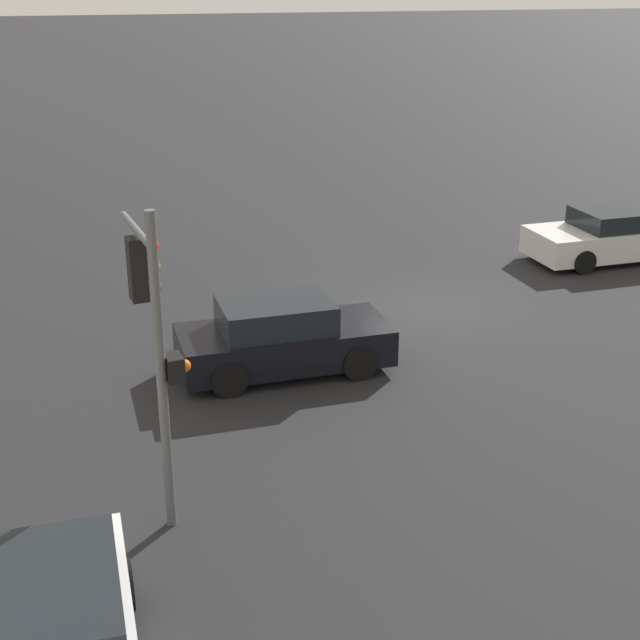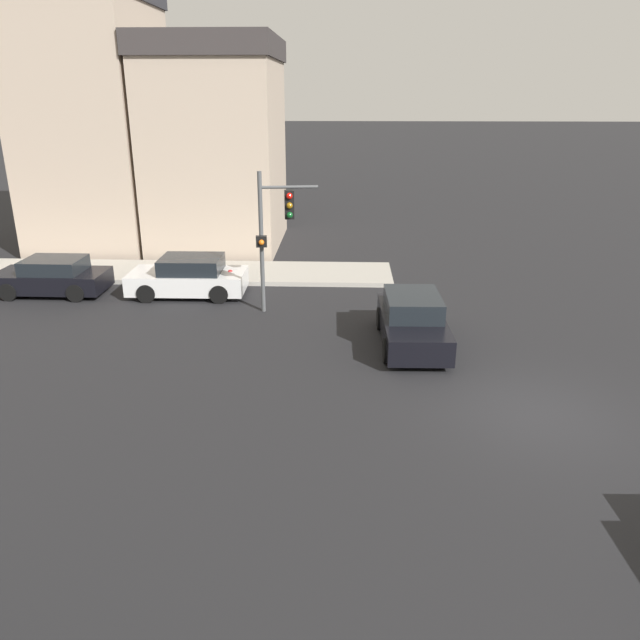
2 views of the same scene
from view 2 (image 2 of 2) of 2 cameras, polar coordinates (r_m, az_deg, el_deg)
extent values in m
plane|color=black|center=(15.35, 19.03, -7.93)|extent=(300.00, 300.00, 0.00)
cube|color=#BCA893|center=(30.21, -9.30, 14.58)|extent=(7.20, 5.59, 8.26)
cube|color=#383333|center=(30.13, -9.83, 23.34)|extent=(7.49, 5.82, 0.97)
cube|color=#BCA893|center=(31.77, -19.73, 16.11)|extent=(7.36, 5.23, 10.63)
cylinder|color=#515456|center=(20.41, -5.37, 6.95)|extent=(0.14, 0.14, 4.61)
cylinder|color=#515456|center=(20.09, -2.85, 12.05)|extent=(0.33, 1.84, 0.10)
cube|color=black|center=(20.18, -2.83, 10.50)|extent=(0.34, 0.34, 0.90)
sphere|color=red|center=(19.94, -2.82, 11.26)|extent=(0.20, 0.20, 0.20)
sphere|color=#99660F|center=(19.99, -2.80, 10.41)|extent=(0.20, 0.20, 0.20)
sphere|color=#0F511E|center=(20.04, -2.79, 9.56)|extent=(0.20, 0.20, 0.20)
cube|color=black|center=(20.21, -5.38, 7.17)|extent=(0.26, 0.38, 0.35)
sphere|color=orange|center=(20.07, -5.38, 7.08)|extent=(0.18, 0.18, 0.18)
cube|color=black|center=(18.19, 8.45, -0.65)|extent=(4.15, 1.83, 0.72)
cube|color=black|center=(18.13, 8.49, 1.44)|extent=(2.17, 1.58, 0.57)
cylinder|color=black|center=(17.22, 11.62, -2.80)|extent=(0.70, 0.23, 0.69)
cylinder|color=black|center=(17.00, 6.19, -2.80)|extent=(0.70, 0.23, 0.69)
cylinder|color=black|center=(19.56, 10.35, 0.11)|extent=(0.70, 0.23, 0.69)
cylinder|color=black|center=(19.36, 5.57, 0.15)|extent=(0.70, 0.23, 0.69)
cube|color=silver|center=(23.00, -11.97, 3.52)|extent=(1.97, 4.14, 0.69)
cube|color=black|center=(22.80, -11.67, 5.00)|extent=(1.72, 2.16, 0.54)
cylinder|color=black|center=(22.56, -15.61, 2.35)|extent=(0.23, 0.65, 0.65)
cylinder|color=black|center=(24.23, -14.39, 3.67)|extent=(0.23, 0.65, 0.65)
cylinder|color=black|center=(21.94, -9.22, 2.34)|extent=(0.23, 0.65, 0.65)
cylinder|color=black|center=(23.65, -8.42, 3.69)|extent=(0.23, 0.65, 0.65)
cube|color=black|center=(24.62, -23.29, 3.34)|extent=(1.84, 3.92, 0.67)
cube|color=black|center=(24.41, -23.15, 4.64)|extent=(1.61, 2.04, 0.49)
cylinder|color=black|center=(24.52, -26.61, 2.30)|extent=(0.23, 0.64, 0.63)
cylinder|color=black|center=(25.94, -24.87, 3.47)|extent=(0.23, 0.64, 0.63)
cylinder|color=black|center=(23.43, -21.43, 2.31)|extent=(0.23, 0.64, 0.63)
cylinder|color=black|center=(24.92, -19.91, 3.52)|extent=(0.23, 0.64, 0.63)
cylinder|color=red|center=(22.84, -8.15, 3.25)|extent=(0.20, 0.20, 0.75)
sphere|color=red|center=(22.72, -8.20, 4.30)|extent=(0.22, 0.22, 0.22)
camera|label=1|loc=(24.68, -33.16, 18.18)|focal=50.00mm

